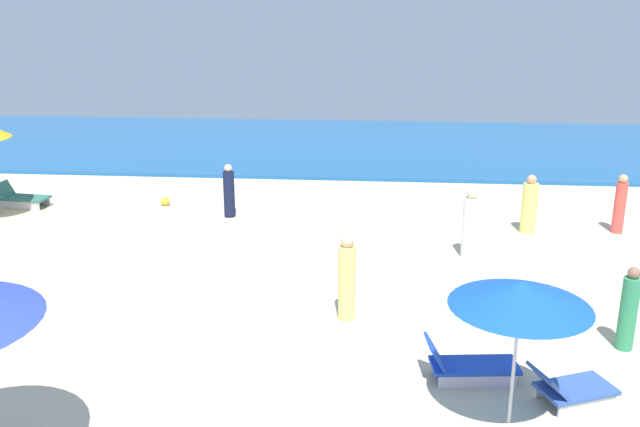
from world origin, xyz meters
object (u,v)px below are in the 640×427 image
beachgoer_2 (628,311)px  beachgoer_1 (229,192)px  lounge_chair_1_0 (570,389)px  beachgoer_3 (347,279)px  beach_ball_0 (165,201)px  lounge_chair_0_1 (22,198)px  beachgoer_0 (529,206)px  beachgoer_5 (620,205)px  beachgoer_6 (470,225)px  lounge_chair_1_1 (468,365)px  umbrella_1 (521,294)px

beachgoer_2 → beachgoer_1: bearing=159.6°
lounge_chair_1_0 → beachgoer_3: 4.36m
lounge_chair_1_0 → beachgoer_3: bearing=30.4°
beachgoer_3 → beach_ball_0: size_ratio=6.32×
lounge_chair_0_1 → beach_ball_0: bearing=-77.6°
lounge_chair_0_1 → beachgoer_0: beachgoer_0 is taller
beachgoer_5 → beachgoer_6: bearing=-58.7°
lounge_chair_0_1 → beachgoer_6: (12.45, -3.08, 0.52)m
beachgoer_5 → beachgoer_6: (-4.06, -2.13, 0.05)m
beachgoer_5 → beach_ball_0: size_ratio=5.82×
beachgoer_0 → beachgoer_1: beachgoer_0 is taller
lounge_chair_1_1 → beachgoer_3: bearing=38.3°
lounge_chair_0_1 → beachgoer_0: 14.25m
umbrella_1 → beachgoer_6: 6.79m
lounge_chair_1_1 → beach_ball_0: lounge_chair_1_1 is taller
umbrella_1 → lounge_chair_1_1: (-0.46, 1.14, -1.75)m
lounge_chair_0_1 → lounge_chair_1_1: size_ratio=0.98×
umbrella_1 → beachgoer_3: (-2.48, 3.17, -1.19)m
beachgoer_5 → beachgoer_6: beachgoer_6 is taller
lounge_chair_1_1 → beachgoer_6: (0.68, 5.53, 0.54)m
lounge_chair_1_0 → lounge_chair_1_1: bearing=45.7°
lounge_chair_0_1 → lounge_chair_1_0: lounge_chair_0_1 is taller
lounge_chair_1_0 → beach_ball_0: lounge_chair_1_0 is taller
umbrella_1 → beachgoer_0: (1.96, 8.62, -1.29)m
lounge_chair_1_0 → beachgoer_6: bearing=-15.5°
beachgoer_5 → beach_ball_0: 12.49m
lounge_chair_0_1 → beachgoer_5: 16.54m
umbrella_1 → lounge_chair_1_1: umbrella_1 is taller
lounge_chair_1_0 → beachgoer_0: bearing=-29.6°
lounge_chair_0_1 → beachgoer_1: beachgoer_1 is taller
beachgoer_6 → lounge_chair_1_1: bearing=166.3°
lounge_chair_0_1 → umbrella_1: 15.75m
umbrella_1 → beach_ball_0: (-8.12, 10.22, -1.86)m
lounge_chair_0_1 → beachgoer_0: bearing=-88.6°
lounge_chair_1_0 → beachgoer_5: 8.88m
beachgoer_6 → beach_ball_0: bearing=60.3°
beachgoer_0 → beachgoer_3: bearing=165.8°
lounge_chair_1_0 → beachgoer_5: bearing=-44.5°
beachgoer_1 → beachgoer_2: (8.38, -6.93, 0.01)m
beachgoer_3 → beachgoer_2: bearing=16.8°
lounge_chair_1_0 → lounge_chair_1_1: 1.55m
beachgoer_2 → beach_ball_0: bearing=162.4°
beachgoer_0 → beachgoer_1: bearing=110.0°
umbrella_1 → beachgoer_1: bearing=122.8°
lounge_chair_1_1 → beachgoer_6: beachgoer_6 is taller
lounge_chair_1_0 → beachgoer_0: size_ratio=0.92×
beachgoer_0 → beachgoer_3: 7.03m
beachgoer_1 → umbrella_1: bearing=-4.2°
beachgoer_0 → lounge_chair_1_0: bearing=-162.0°
beachgoer_0 → beach_ball_0: bearing=106.0°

